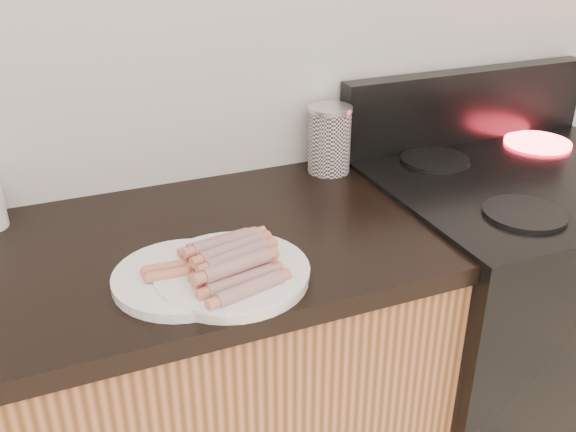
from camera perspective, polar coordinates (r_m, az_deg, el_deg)
name	(u,v)px	position (r m, az deg, el deg)	size (l,w,h in m)	color
wall_back	(180,14)	(1.51, -9.55, 17.32)	(4.00, 0.04, 2.60)	silver
stove	(504,325)	(1.92, 18.64, -9.15)	(0.76, 0.65, 0.91)	black
stove_panel	(466,106)	(1.88, 15.56, 9.43)	(0.76, 0.06, 0.20)	black
burner_near_left	(525,213)	(1.48, 20.30, 0.22)	(0.18, 0.18, 0.01)	black
burner_far_left	(435,160)	(1.72, 12.93, 4.88)	(0.18, 0.18, 0.01)	black
burner_far_right	(538,143)	(1.93, 21.30, 6.10)	(0.18, 0.18, 0.01)	#FF1E2D
main_plate	(232,275)	(1.19, -4.98, -5.27)	(0.28, 0.28, 0.02)	white
side_plate	(184,277)	(1.19, -9.23, -5.40)	(0.26, 0.26, 0.02)	white
hotdog_pile	(232,260)	(1.17, -5.04, -3.95)	(0.13, 0.23, 0.05)	maroon
plain_sausages	(183,268)	(1.18, -9.30, -4.61)	(0.13, 0.05, 0.02)	#DA7C50
canister	(329,139)	(1.62, 3.70, 6.81)	(0.11, 0.11, 0.17)	white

